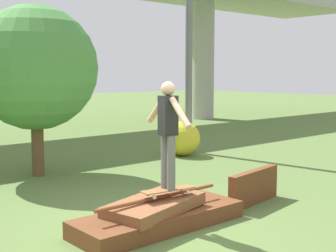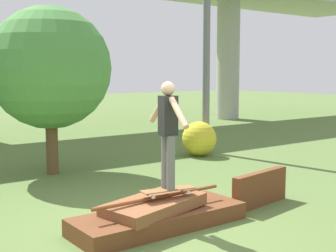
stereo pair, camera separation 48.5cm
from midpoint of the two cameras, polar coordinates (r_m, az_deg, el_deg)
The scene contains 8 objects.
ground_plane at distance 6.91m, azimuth 1.02°, elevation -12.23°, with size 80.00×80.00×0.00m, color #567038.
scrap_pile at distance 6.85m, azimuth 0.85°, elevation -10.83°, with size 2.61×1.05×0.47m.
scrap_plank_loose at distance 8.09m, azimuth 12.90°, elevation -7.47°, with size 1.40×0.35×0.58m.
skateboard at distance 6.76m, azimuth 2.08°, elevation -7.80°, with size 0.83×0.34×0.09m.
skater at distance 6.60m, azimuth 2.11°, elevation -0.26°, with size 0.26×1.10×1.54m.
utility_pole at distance 13.19m, azimuth 5.83°, elevation 13.40°, with size 1.30×0.20×7.39m.
tree_behind_left at distance 10.42m, azimuth -12.91°, elevation 6.90°, with size 2.65×2.65×3.66m.
bush_yellow_flowering at distance 12.59m, azimuth 4.93°, elevation -1.56°, with size 0.93×0.93×0.93m.
Camera 2 is at (-3.81, -5.33, 2.21)m, focal length 50.00 mm.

